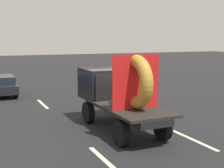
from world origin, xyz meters
name	(u,v)px	position (x,y,z in m)	size (l,w,h in m)	color
ground_plane	(116,127)	(0.00, 0.00, 0.00)	(120.00, 120.00, 0.00)	black
flatbed_truck	(115,89)	(0.00, 0.10, 1.59)	(2.02, 5.30, 3.14)	black
distant_sedan	(1,85)	(-3.74, 9.69, 0.70)	(1.70, 3.98, 1.30)	black
lane_dash_left_near	(103,159)	(-1.87, -3.09, 0.00)	(2.25, 0.16, 0.01)	beige
lane_dash_left_far	(43,104)	(-1.87, 5.88, 0.00)	(2.61, 0.16, 0.01)	beige
lane_dash_right_near	(193,139)	(1.88, -2.71, 0.00)	(2.68, 0.16, 0.01)	beige
lane_dash_right_far	(108,101)	(1.88, 5.17, 0.00)	(2.48, 0.16, 0.01)	beige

